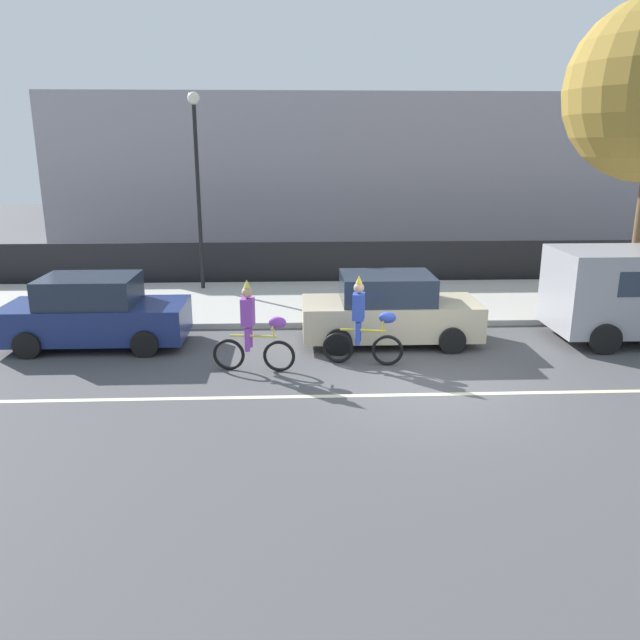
{
  "coord_description": "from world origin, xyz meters",
  "views": [
    {
      "loc": [
        -2.65,
        -11.25,
        4.49
      ],
      "look_at": [
        -2.11,
        1.2,
        1.0
      ],
      "focal_mm": 35.0,
      "sensor_mm": 36.0,
      "label": 1
    }
  ],
  "objects_px": {
    "parade_cyclist_purple": "(254,332)",
    "parked_car_beige": "(389,310)",
    "parked_car_navy": "(95,313)",
    "street_lamp_post": "(197,163)",
    "parade_cyclist_cobalt": "(364,326)"
  },
  "relations": [
    {
      "from": "parade_cyclist_purple",
      "to": "street_lamp_post",
      "type": "bearing_deg",
      "value": 105.83
    },
    {
      "from": "parked_car_beige",
      "to": "street_lamp_post",
      "type": "distance_m",
      "value": 8.09
    },
    {
      "from": "parked_car_navy",
      "to": "parked_car_beige",
      "type": "bearing_deg",
      "value": -0.33
    },
    {
      "from": "parade_cyclist_purple",
      "to": "parked_car_beige",
      "type": "height_order",
      "value": "parade_cyclist_purple"
    },
    {
      "from": "parade_cyclist_purple",
      "to": "parked_car_navy",
      "type": "distance_m",
      "value": 4.19
    },
    {
      "from": "parked_car_navy",
      "to": "parked_car_beige",
      "type": "distance_m",
      "value": 6.81
    },
    {
      "from": "parade_cyclist_purple",
      "to": "parked_car_navy",
      "type": "height_order",
      "value": "parade_cyclist_purple"
    },
    {
      "from": "parade_cyclist_cobalt",
      "to": "parked_car_beige",
      "type": "height_order",
      "value": "parade_cyclist_cobalt"
    },
    {
      "from": "parade_cyclist_purple",
      "to": "parade_cyclist_cobalt",
      "type": "height_order",
      "value": "same"
    },
    {
      "from": "parked_car_navy",
      "to": "parked_car_beige",
      "type": "xyz_separation_m",
      "value": [
        6.81,
        -0.04,
        0.0
      ]
    },
    {
      "from": "parade_cyclist_cobalt",
      "to": "street_lamp_post",
      "type": "height_order",
      "value": "street_lamp_post"
    },
    {
      "from": "parade_cyclist_cobalt",
      "to": "parade_cyclist_purple",
      "type": "bearing_deg",
      "value": -172.19
    },
    {
      "from": "parked_car_beige",
      "to": "street_lamp_post",
      "type": "xyz_separation_m",
      "value": [
        -5.1,
        5.4,
        3.21
      ]
    },
    {
      "from": "parked_car_navy",
      "to": "parked_car_beige",
      "type": "height_order",
      "value": "same"
    },
    {
      "from": "parked_car_navy",
      "to": "street_lamp_post",
      "type": "distance_m",
      "value": 6.48
    }
  ]
}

